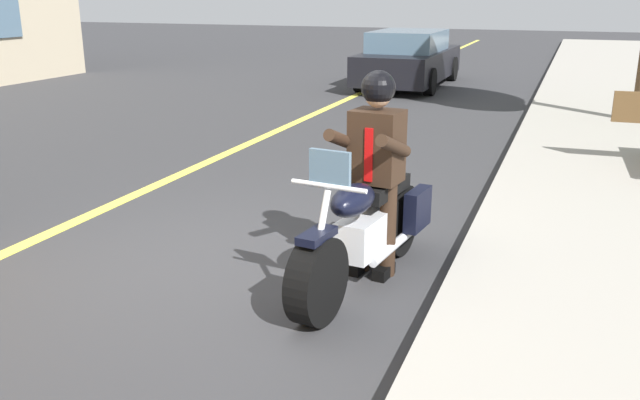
{
  "coord_description": "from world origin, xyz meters",
  "views": [
    {
      "loc": [
        4.94,
        2.82,
        2.34
      ],
      "look_at": [
        0.15,
        1.0,
        0.75
      ],
      "focal_mm": 37.84,
      "sensor_mm": 36.0,
      "label": 1
    }
  ],
  "objects": [
    {
      "name": "ground_plane",
      "position": [
        0.0,
        0.0,
        0.0
      ],
      "size": [
        80.0,
        80.0,
        0.0
      ],
      "primitive_type": "plane",
      "color": "#333335"
    },
    {
      "name": "lane_center_stripe",
      "position": [
        0.0,
        -2.0,
        0.01
      ],
      "size": [
        60.0,
        0.16,
        0.01
      ],
      "primitive_type": "cube",
      "color": "#E5DB4C",
      "rests_on": "ground_plane"
    },
    {
      "name": "motorcycle_main",
      "position": [
        -0.1,
        1.31,
        0.45
      ],
      "size": [
        2.22,
        0.77,
        1.26
      ],
      "color": "black",
      "rests_on": "ground_plane"
    },
    {
      "name": "rider_main",
      "position": [
        -0.29,
        1.33,
        1.04
      ],
      "size": [
        0.67,
        0.6,
        1.74
      ],
      "color": "black",
      "rests_on": "ground_plane"
    },
    {
      "name": "car_silver",
      "position": [
        -12.16,
        -1.24,
        0.69
      ],
      "size": [
        4.6,
        1.92,
        1.4
      ],
      "color": "black",
      "rests_on": "ground_plane"
    }
  ]
}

